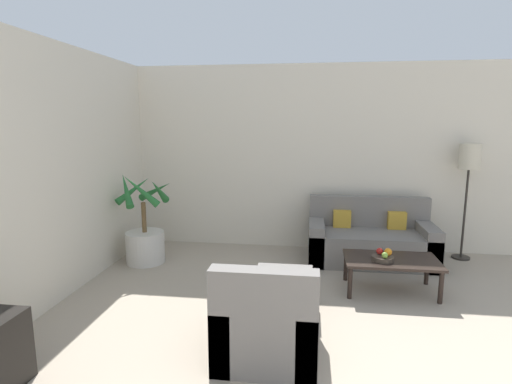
# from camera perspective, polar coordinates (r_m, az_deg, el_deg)

# --- Properties ---
(wall_back) EXTENTS (8.62, 0.06, 2.70)m
(wall_back) POSITION_cam_1_polar(r_m,az_deg,el_deg) (6.03, 16.54, 4.54)
(wall_back) COLOR beige
(wall_back) RESTS_ON ground_plane
(potted_palm) EXTENTS (0.74, 0.73, 1.25)m
(potted_palm) POSITION_cam_1_polar(r_m,az_deg,el_deg) (5.59, -15.58, -6.03)
(potted_palm) COLOR beige
(potted_palm) RESTS_ON ground_plane
(sofa_loveseat) EXTENTS (1.65, 0.80, 0.85)m
(sofa_loveseat) POSITION_cam_1_polar(r_m,az_deg,el_deg) (5.68, 15.95, -6.70)
(sofa_loveseat) COLOR slate
(sofa_loveseat) RESTS_ON ground_plane
(floor_lamp) EXTENTS (0.27, 0.27, 1.59)m
(floor_lamp) POSITION_cam_1_polar(r_m,az_deg,el_deg) (6.08, 28.16, 3.52)
(floor_lamp) COLOR #2D2823
(floor_lamp) RESTS_ON ground_plane
(coffee_table) EXTENTS (1.02, 0.60, 0.38)m
(coffee_table) POSITION_cam_1_polar(r_m,az_deg,el_deg) (4.75, 18.71, -9.54)
(coffee_table) COLOR black
(coffee_table) RESTS_ON ground_plane
(fruit_bowl) EXTENTS (0.23, 0.23, 0.05)m
(fruit_bowl) POSITION_cam_1_polar(r_m,az_deg,el_deg) (4.64, 17.64, -9.03)
(fruit_bowl) COLOR #42382D
(fruit_bowl) RESTS_ON coffee_table
(apple_red) EXTENTS (0.07, 0.07, 0.07)m
(apple_red) POSITION_cam_1_polar(r_m,az_deg,el_deg) (4.67, 17.24, -8.07)
(apple_red) COLOR red
(apple_red) RESTS_ON fruit_bowl
(apple_green) EXTENTS (0.07, 0.07, 0.07)m
(apple_green) POSITION_cam_1_polar(r_m,az_deg,el_deg) (4.56, 17.93, -8.59)
(apple_green) COLOR olive
(apple_green) RESTS_ON fruit_bowl
(orange_fruit) EXTENTS (0.08, 0.08, 0.08)m
(orange_fruit) POSITION_cam_1_polar(r_m,az_deg,el_deg) (4.66, 18.35, -8.13)
(orange_fruit) COLOR orange
(orange_fruit) RESTS_ON fruit_bowl
(armchair) EXTENTS (0.79, 0.81, 0.84)m
(armchair) POSITION_cam_1_polar(r_m,az_deg,el_deg) (3.38, 1.64, -18.41)
(armchair) COLOR slate
(armchair) RESTS_ON ground_plane
(ottoman) EXTENTS (0.57, 0.46, 0.40)m
(ottoman) POSITION_cam_1_polar(r_m,az_deg,el_deg) (4.17, 3.98, -13.83)
(ottoman) COLOR slate
(ottoman) RESTS_ON ground_plane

